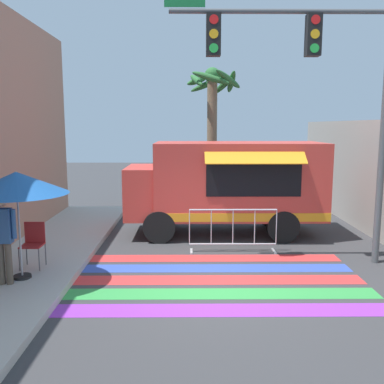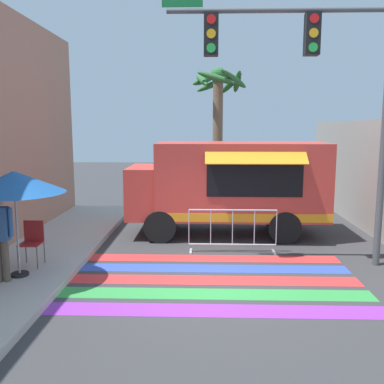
{
  "view_description": "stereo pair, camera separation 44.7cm",
  "coord_description": "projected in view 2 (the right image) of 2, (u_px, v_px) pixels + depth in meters",
  "views": [
    {
      "loc": [
        -0.53,
        -8.42,
        3.26
      ],
      "look_at": [
        -0.43,
        2.75,
        1.53
      ],
      "focal_mm": 40.0,
      "sensor_mm": 36.0,
      "label": 1
    },
    {
      "loc": [
        -0.08,
        -8.42,
        3.26
      ],
      "look_at": [
        -0.43,
        2.75,
        1.53
      ],
      "focal_mm": 40.0,
      "sensor_mm": 36.0,
      "label": 2
    }
  ],
  "objects": [
    {
      "name": "ground_plane",
      "position": [
        209.0,
        286.0,
        8.81
      ],
      "size": [
        60.0,
        60.0,
        0.0
      ],
      "primitive_type": "plane",
      "color": "#38383A"
    },
    {
      "name": "food_truck",
      "position": [
        226.0,
        183.0,
        12.78
      ],
      "size": [
        5.8,
        2.69,
        2.78
      ],
      "color": "#D13D33",
      "rests_on": "ground_plane"
    },
    {
      "name": "barricade_front",
      "position": [
        232.0,
        231.0,
        11.06
      ],
      "size": [
        2.29,
        0.44,
        1.14
      ],
      "color": "#B7BABF",
      "rests_on": "ground_plane"
    },
    {
      "name": "traffic_signal_pole",
      "position": [
        313.0,
        72.0,
        9.49
      ],
      "size": [
        5.1,
        0.29,
        6.11
      ],
      "color": "#515456",
      "rests_on": "ground_plane"
    },
    {
      "name": "vendor_person",
      "position": [
        0.0,
        231.0,
        8.47
      ],
      "size": [
        0.53,
        0.24,
        1.79
      ],
      "rotation": [
        0.0,
        0.0,
        0.02
      ],
      "color": "brown",
      "rests_on": "sidewalk_left"
    },
    {
      "name": "folding_chair",
      "position": [
        32.0,
        238.0,
        9.59
      ],
      "size": [
        0.45,
        0.45,
        0.99
      ],
      "rotation": [
        0.0,
        0.0,
        -0.26
      ],
      "color": "#4C4C51",
      "rests_on": "sidewalk_left"
    },
    {
      "name": "crosswalk_painted",
      "position": [
        209.0,
        280.0,
        9.11
      ],
      "size": [
        6.4,
        3.6,
        0.01
      ],
      "color": "purple",
      "rests_on": "ground_plane"
    },
    {
      "name": "palm_tree",
      "position": [
        219.0,
        112.0,
        16.35
      ],
      "size": [
        2.22,
        2.19,
        5.45
      ],
      "color": "#7A664C",
      "rests_on": "ground_plane"
    },
    {
      "name": "patio_umbrella",
      "position": [
        14.0,
        182.0,
        8.65
      ],
      "size": [
        2.04,
        2.04,
        2.21
      ],
      "color": "black",
      "rests_on": "sidewalk_left"
    }
  ]
}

